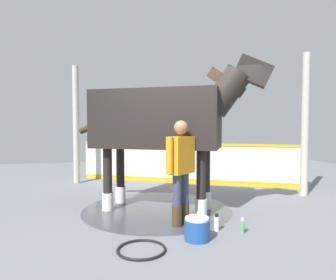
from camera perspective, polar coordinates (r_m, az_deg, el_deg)
The scene contains 11 objects.
ground_plane at distance 5.30m, azimuth 1.20°, elevation -14.08°, with size 16.00×16.00×0.02m, color slate.
wet_patch at distance 5.57m, azimuth -2.08°, elevation -13.08°, with size 2.70×2.70×0.00m, color #42444C.
barrier_wall at distance 7.95m, azimuth 3.35°, elevation -4.72°, with size 2.88×5.21×1.06m.
roof_post_near at distance 7.08m, azimuth 24.81°, elevation 2.65°, with size 0.16×0.16×3.08m, color #B7B2A8.
roof_post_far at distance 8.21m, azimuth -17.20°, elevation 2.76°, with size 0.16×0.16×3.08m, color #B7B2A8.
horse at distance 5.33m, azimuth -1.03°, elevation 3.68°, with size 2.05×3.21×2.69m.
handler at distance 4.57m, azimuth 2.48°, elevation -4.89°, with size 0.46×0.53×1.60m.
wash_bucket at distance 4.15m, azimuth 5.59°, elevation -16.57°, with size 0.34×0.34×0.31m.
bottle_shampoo at distance 4.53m, azimuth 9.29°, elevation -15.41°, with size 0.07×0.07×0.25m.
bottle_spray at distance 4.50m, azimuth 14.06°, elevation -15.75°, with size 0.06×0.06×0.22m.
hose_coil at distance 3.87m, azimuth -5.11°, elevation -20.14°, with size 0.61×0.61×0.03m, color black.
Camera 1 is at (4.90, -1.31, 1.52)m, focal length 31.80 mm.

